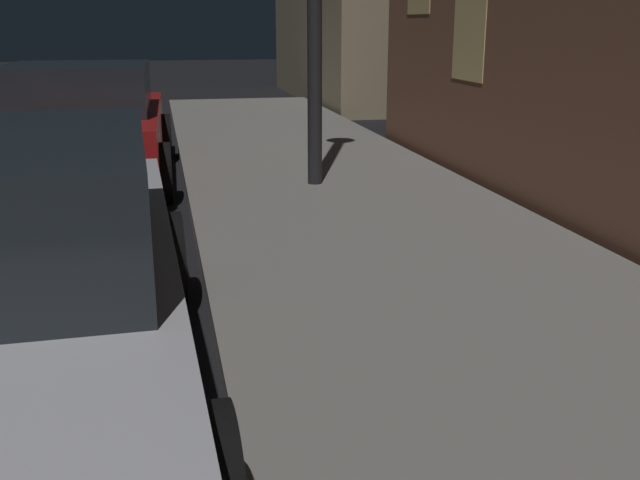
# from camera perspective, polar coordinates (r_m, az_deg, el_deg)

# --- Properties ---
(car_red) EXTENTS (2.12, 4.25, 1.43)m
(car_red) POSITION_cam_1_polar(r_m,az_deg,el_deg) (9.50, -17.66, 8.34)
(car_red) COLOR maroon
(car_red) RESTS_ON ground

